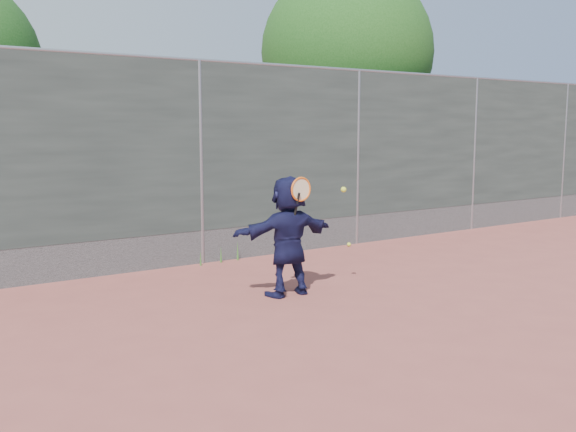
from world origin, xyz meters
TOP-DOWN VIEW (x-y plane):
  - ground at (0.00, 0.00)m, footprint 80.00×80.00m
  - player at (0.05, 1.24)m, footprint 1.36×0.46m
  - ball_ground at (2.71, 3.35)m, footprint 0.07×0.07m
  - fence at (-0.00, 3.50)m, footprint 20.00×0.06m
  - swing_action at (0.15, 1.03)m, footprint 0.76×0.20m
  - tree_right at (4.68, 5.75)m, footprint 3.78×3.60m
  - weed_clump at (0.29, 3.38)m, footprint 0.68×0.07m

SIDE VIEW (x-z plane):
  - ground at x=0.00m, z-range 0.00..0.00m
  - ball_ground at x=2.71m, z-range 0.00..0.07m
  - weed_clump at x=0.29m, z-range -0.02..0.28m
  - player at x=0.05m, z-range 0.00..1.46m
  - swing_action at x=0.15m, z-range 1.03..1.54m
  - fence at x=0.00m, z-range 0.07..3.09m
  - tree_right at x=4.68m, z-range 0.80..6.19m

